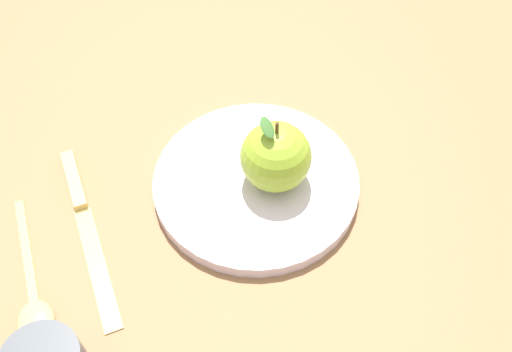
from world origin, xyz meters
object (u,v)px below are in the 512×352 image
(dinner_plate, at_px, (256,182))
(knife, at_px, (84,217))
(apple, at_px, (276,157))
(spoon, at_px, (34,305))

(dinner_plate, bearing_deg, knife, -0.25)
(apple, height_order, spoon, apple)
(apple, distance_m, knife, 0.21)
(knife, distance_m, spoon, 0.11)
(dinner_plate, xyz_separation_m, knife, (0.19, -0.00, -0.01))
(dinner_plate, relative_size, spoon, 1.28)
(apple, bearing_deg, spoon, 18.16)
(dinner_plate, height_order, apple, apple)
(dinner_plate, distance_m, apple, 0.05)
(spoon, bearing_deg, apple, -161.84)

